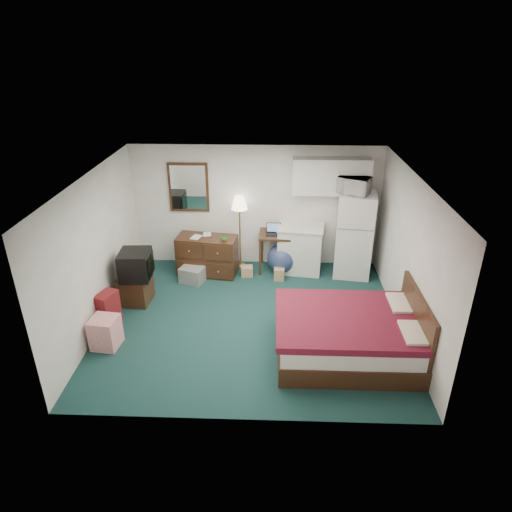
{
  "coord_description": "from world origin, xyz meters",
  "views": [
    {
      "loc": [
        0.32,
        -6.54,
        4.37
      ],
      "look_at": [
        0.07,
        0.4,
        1.02
      ],
      "focal_mm": 32.0,
      "sensor_mm": 36.0,
      "label": 1
    }
  ],
  "objects_px": {
    "desk": "(275,251)",
    "tv_stand": "(136,289)",
    "floor_lamp": "(240,232)",
    "fridge": "(354,235)",
    "bed": "(347,336)",
    "dresser": "(207,255)",
    "kitchen_counter": "(300,249)",
    "suitcase": "(108,310)"
  },
  "relations": [
    {
      "from": "dresser",
      "to": "suitcase",
      "type": "xyz_separation_m",
      "value": [
        -1.4,
        -1.93,
        -0.09
      ]
    },
    {
      "from": "floor_lamp",
      "to": "kitchen_counter",
      "type": "relative_size",
      "value": 1.62
    },
    {
      "from": "desk",
      "to": "bed",
      "type": "distance_m",
      "value": 3.0
    },
    {
      "from": "dresser",
      "to": "tv_stand",
      "type": "height_order",
      "value": "dresser"
    },
    {
      "from": "dresser",
      "to": "floor_lamp",
      "type": "xyz_separation_m",
      "value": [
        0.64,
        0.36,
        0.36
      ]
    },
    {
      "from": "bed",
      "to": "tv_stand",
      "type": "bearing_deg",
      "value": 158.68
    },
    {
      "from": "fridge",
      "to": "tv_stand",
      "type": "height_order",
      "value": "fridge"
    },
    {
      "from": "kitchen_counter",
      "to": "suitcase",
      "type": "xyz_separation_m",
      "value": [
        -3.26,
        -2.16,
        -0.16
      ]
    },
    {
      "from": "kitchen_counter",
      "to": "fridge",
      "type": "xyz_separation_m",
      "value": [
        1.04,
        -0.11,
        0.38
      ]
    },
    {
      "from": "dresser",
      "to": "fridge",
      "type": "relative_size",
      "value": 0.69
    },
    {
      "from": "desk",
      "to": "floor_lamp",
      "type": "bearing_deg",
      "value": 172.02
    },
    {
      "from": "kitchen_counter",
      "to": "bed",
      "type": "distance_m",
      "value": 2.84
    },
    {
      "from": "desk",
      "to": "tv_stand",
      "type": "height_order",
      "value": "desk"
    },
    {
      "from": "desk",
      "to": "bed",
      "type": "height_order",
      "value": "desk"
    },
    {
      "from": "tv_stand",
      "to": "bed",
      "type": "bearing_deg",
      "value": -17.12
    },
    {
      "from": "dresser",
      "to": "floor_lamp",
      "type": "height_order",
      "value": "floor_lamp"
    },
    {
      "from": "bed",
      "to": "suitcase",
      "type": "xyz_separation_m",
      "value": [
        -3.83,
        0.62,
        -0.02
      ]
    },
    {
      "from": "desk",
      "to": "tv_stand",
      "type": "relative_size",
      "value": 1.42
    },
    {
      "from": "fridge",
      "to": "bed",
      "type": "height_order",
      "value": "fridge"
    },
    {
      "from": "fridge",
      "to": "suitcase",
      "type": "height_order",
      "value": "fridge"
    },
    {
      "from": "dresser",
      "to": "desk",
      "type": "relative_size",
      "value": 1.47
    },
    {
      "from": "fridge",
      "to": "tv_stand",
      "type": "relative_size",
      "value": 3.03
    },
    {
      "from": "suitcase",
      "to": "floor_lamp",
      "type": "bearing_deg",
      "value": 67.53
    },
    {
      "from": "floor_lamp",
      "to": "bed",
      "type": "distance_m",
      "value": 3.46
    },
    {
      "from": "kitchen_counter",
      "to": "suitcase",
      "type": "distance_m",
      "value": 3.92
    },
    {
      "from": "bed",
      "to": "tv_stand",
      "type": "relative_size",
      "value": 3.67
    },
    {
      "from": "dresser",
      "to": "desk",
      "type": "bearing_deg",
      "value": 18.36
    },
    {
      "from": "floor_lamp",
      "to": "tv_stand",
      "type": "xyz_separation_m",
      "value": [
        -1.8,
        -1.5,
        -0.51
      ]
    },
    {
      "from": "floor_lamp",
      "to": "fridge",
      "type": "bearing_deg",
      "value": -6.31
    },
    {
      "from": "desk",
      "to": "bed",
      "type": "xyz_separation_m",
      "value": [
        1.09,
        -2.8,
        -0.07
      ]
    },
    {
      "from": "kitchen_counter",
      "to": "desk",
      "type": "bearing_deg",
      "value": -174.54
    },
    {
      "from": "floor_lamp",
      "to": "bed",
      "type": "relative_size",
      "value": 0.74
    },
    {
      "from": "bed",
      "to": "kitchen_counter",
      "type": "bearing_deg",
      "value": 101.74
    },
    {
      "from": "kitchen_counter",
      "to": "fridge",
      "type": "bearing_deg",
      "value": 1.57
    },
    {
      "from": "floor_lamp",
      "to": "desk",
      "type": "distance_m",
      "value": 0.81
    },
    {
      "from": "floor_lamp",
      "to": "bed",
      "type": "height_order",
      "value": "floor_lamp"
    },
    {
      "from": "suitcase",
      "to": "desk",
      "type": "bearing_deg",
      "value": 57.38
    },
    {
      "from": "tv_stand",
      "to": "fridge",
      "type": "bearing_deg",
      "value": 21.41
    },
    {
      "from": "dresser",
      "to": "kitchen_counter",
      "type": "relative_size",
      "value": 1.25
    },
    {
      "from": "dresser",
      "to": "kitchen_counter",
      "type": "xyz_separation_m",
      "value": [
        1.87,
        0.22,
        0.07
      ]
    },
    {
      "from": "bed",
      "to": "floor_lamp",
      "type": "bearing_deg",
      "value": 121.86
    },
    {
      "from": "floor_lamp",
      "to": "tv_stand",
      "type": "relative_size",
      "value": 2.72
    }
  ]
}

